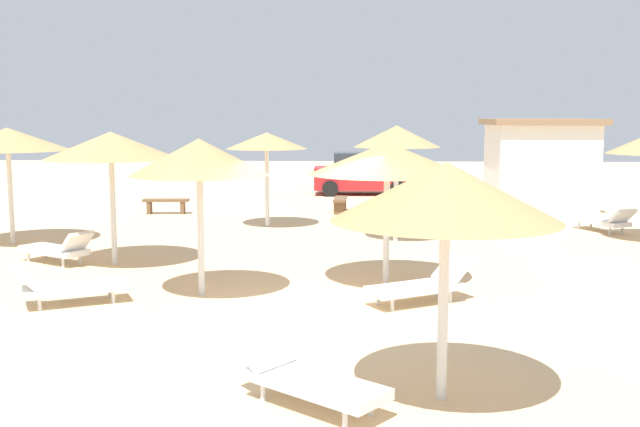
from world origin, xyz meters
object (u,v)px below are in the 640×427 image
Objects in this scene: parasol_6 at (387,159)px; parasol_8 at (267,141)px; bench_1 at (166,203)px; lounger_6 at (421,285)px; lounger_7 at (67,286)px; lounger_3 at (58,249)px; parked_car at (362,174)px; beach_cabana at (539,164)px; parasol_3 at (111,146)px; lounger_2 at (400,218)px; lounger_5 at (306,378)px; bench_0 at (340,202)px; parasol_2 at (397,137)px; parasol_7 at (199,157)px; bench_2 at (505,207)px; parasol_4 at (7,139)px; lounger_1 at (604,221)px.

parasol_8 is (-3.18, 7.26, 0.07)m from parasol_6.
parasol_6 reaches higher than bench_1.
lounger_7 is at bearing -176.06° from lounger_6.
parked_car is at bearing 65.22° from lounger_3.
lounger_3 is 1.27× the size of bench_1.
parasol_6 is at bearing -116.23° from beach_cabana.
lounger_3 is (-1.28, 0.02, -2.27)m from parasol_3.
lounger_2 is 1.01× the size of lounger_3.
parasol_3 is at bearing -110.51° from parked_car.
parasol_3 reaches higher than bench_1.
beach_cabana reaches higher than parasol_6.
lounger_5 is 18.86m from beach_cabana.
bench_0 is (4.74, 8.95, -2.24)m from parasol_3.
lounger_7 is (-5.54, -1.90, -2.10)m from parasol_6.
lounger_5 is at bearing -111.06° from beach_cabana.
parasol_2 is at bearing -34.22° from bench_1.
parked_car is (-0.79, 11.36, -1.86)m from parasol_2.
parked_car is at bearing 80.10° from parasol_7.
lounger_2 is 0.48× the size of parked_car.
parasol_2 reaches higher than lounger_7.
lounger_3 is at bearing -146.23° from lounger_2.
parasol_6 is 1.56× the size of lounger_3.
bench_0 is 0.42× the size of beach_cabana.
parasol_7 is 13.07m from bench_2.
parasol_6 reaches higher than parked_car.
parasol_4 is 13.25m from lounger_5.
parasol_6 is 3.54m from parasol_7.
lounger_2 reaches higher than bench_2.
parasol_3 is 1.49× the size of lounger_6.
parasol_3 is at bearing 164.66° from parasol_6.
parasol_3 is at bearing -1.00° from lounger_3.
parasol_2 is 5.00m from parasol_6.
parasol_2 is 1.57× the size of lounger_5.
lounger_2 is (-5.67, 0.13, 0.01)m from lounger_1.
lounger_6 reaches higher than lounger_5.
bench_1 is at bearing -135.53° from parked_car.
parasol_2 is at bearing -74.37° from bench_0.
parasol_3 is 1.88× the size of bench_2.
parasol_2 reaches higher than parasol_8.
parasol_2 reaches higher than parasol_7.
parked_car is at bearing 88.01° from lounger_5.
parasol_8 is at bearing 54.85° from lounger_3.
parasol_6 is 2.63m from lounger_6.
lounger_5 is (-7.47, -12.87, -0.01)m from lounger_1.
parasol_7 is 9.13m from lounger_2.
parasol_8 is at bearing 98.67° from lounger_5.
parasol_6 is at bearing -66.34° from parasol_8.
beach_cabana reaches higher than parasol_7.
lounger_5 is 6.12m from lounger_7.
parasol_8 is at bearing 88.58° from parasol_7.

